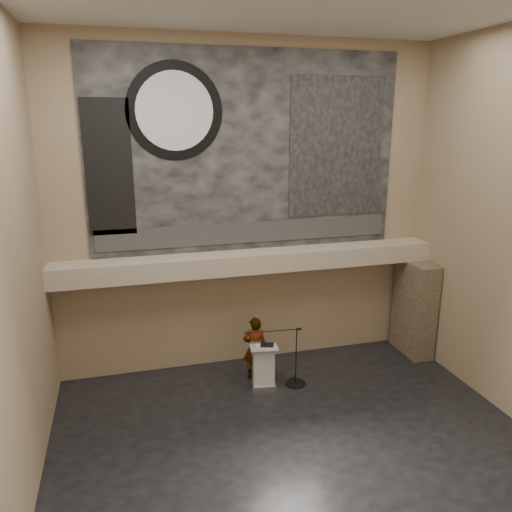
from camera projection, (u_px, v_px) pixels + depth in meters
name	position (u px, v px, depth m)	size (l,w,h in m)	color
floor	(297.00, 443.00, 10.39)	(10.00, 10.00, 0.00)	black
wall_back	(248.00, 209.00, 12.98)	(10.00, 0.02, 8.50)	#907A5B
wall_front	(427.00, 331.00, 5.54)	(10.00, 0.02, 8.50)	#907A5B
wall_left	(8.00, 266.00, 7.99)	(0.02, 8.00, 8.50)	#907A5B
soffit	(252.00, 261.00, 12.95)	(10.00, 0.80, 0.50)	tan
sprinkler_left	(191.00, 277.00, 12.57)	(0.04, 0.04, 0.06)	#B2893D
sprinkler_right	(320.00, 267.00, 13.47)	(0.04, 0.04, 0.06)	#B2893D
banner	(248.00, 153.00, 12.57)	(8.00, 0.05, 5.00)	black
banner_text_strip	(249.00, 232.00, 13.07)	(7.76, 0.02, 0.55)	#2C2C2C
banner_clock_rim	(175.00, 111.00, 11.80)	(2.30, 2.30, 0.02)	black
banner_clock_face	(175.00, 111.00, 11.78)	(1.84, 1.84, 0.02)	silver
banner_building_print	(337.00, 147.00, 13.11)	(2.60, 0.02, 3.60)	black
banner_brick_print	(109.00, 168.00, 11.74)	(1.10, 0.02, 3.20)	black
stone_pier	(414.00, 308.00, 14.15)	(0.60, 1.40, 2.70)	#463A2B
lectern	(263.00, 366.00, 12.48)	(0.74, 0.58, 1.13)	silver
binder	(267.00, 345.00, 12.34)	(0.32, 0.26, 0.04)	black
papers	(260.00, 346.00, 12.32)	(0.20, 0.27, 0.01)	white
speaker_person	(255.00, 348.00, 12.82)	(0.61, 0.40, 1.68)	white
mic_stand	(294.00, 375.00, 12.64)	(1.57, 0.52, 1.55)	black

